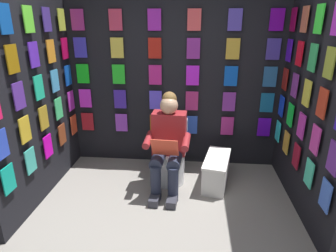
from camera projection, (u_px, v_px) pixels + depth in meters
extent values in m
cube|color=black|center=(174.00, 83.00, 3.95)|extent=(2.96, 0.10, 2.30)
cube|color=#AC1A26|center=(88.00, 122.00, 4.18)|extent=(0.17, 0.01, 0.26)
cube|color=purple|center=(121.00, 123.00, 4.13)|extent=(0.17, 0.01, 0.26)
cube|color=#9A4C10|center=(156.00, 124.00, 4.09)|extent=(0.17, 0.01, 0.26)
cube|color=blue|center=(191.00, 125.00, 4.04)|extent=(0.17, 0.01, 0.26)
cube|color=#AF2683|center=(227.00, 126.00, 4.00)|extent=(0.17, 0.01, 0.26)
cube|color=#590BBF|center=(264.00, 127.00, 3.96)|extent=(0.17, 0.01, 0.26)
cube|color=#D62EDA|center=(85.00, 98.00, 4.06)|extent=(0.17, 0.01, 0.26)
cube|color=#3C21AA|center=(120.00, 99.00, 4.01)|extent=(0.17, 0.01, 0.26)
cube|color=#5445E6|center=(156.00, 100.00, 3.97)|extent=(0.17, 0.01, 0.26)
cube|color=#AD2870|center=(192.00, 101.00, 3.93)|extent=(0.17, 0.01, 0.26)
cube|color=purple|center=(229.00, 102.00, 3.88)|extent=(0.17, 0.01, 0.26)
cube|color=#15608C|center=(267.00, 103.00, 3.84)|extent=(0.17, 0.01, 0.26)
cube|color=#19CB1D|center=(83.00, 74.00, 3.94)|extent=(0.17, 0.01, 0.26)
cube|color=green|center=(119.00, 74.00, 3.90)|extent=(0.17, 0.01, 0.26)
cube|color=#BD1F83|center=(155.00, 75.00, 3.85)|extent=(0.17, 0.01, 0.26)
cube|color=#C220EE|center=(193.00, 76.00, 3.81)|extent=(0.17, 0.01, 0.26)
cube|color=blue|center=(231.00, 76.00, 3.76)|extent=(0.17, 0.01, 0.26)
cube|color=#235A94|center=(270.00, 77.00, 3.72)|extent=(0.17, 0.01, 0.26)
cube|color=#3333C0|center=(80.00, 48.00, 3.82)|extent=(0.17, 0.01, 0.26)
cube|color=gold|center=(117.00, 48.00, 3.78)|extent=(0.17, 0.01, 0.26)
cube|color=#AC1C13|center=(155.00, 48.00, 3.73)|extent=(0.17, 0.01, 0.26)
cube|color=#82268D|center=(193.00, 49.00, 3.69)|extent=(0.17, 0.01, 0.26)
cube|color=gold|center=(233.00, 49.00, 3.65)|extent=(0.17, 0.01, 0.26)
cube|color=#3E3293|center=(273.00, 49.00, 3.60)|extent=(0.17, 0.01, 0.26)
cube|color=#99267D|center=(77.00, 20.00, 3.70)|extent=(0.17, 0.01, 0.26)
cube|color=#C43455|center=(115.00, 20.00, 3.66)|extent=(0.17, 0.01, 0.26)
cube|color=purple|center=(154.00, 20.00, 3.62)|extent=(0.17, 0.01, 0.26)
cube|color=#DD494E|center=(194.00, 20.00, 3.57)|extent=(0.17, 0.01, 0.26)
cube|color=#4D3EB4|center=(235.00, 20.00, 3.53)|extent=(0.17, 0.01, 0.26)
cube|color=#6809A0|center=(277.00, 20.00, 3.49)|extent=(0.17, 0.01, 0.26)
cube|color=black|center=(313.00, 106.00, 2.91)|extent=(0.10, 1.86, 2.30)
cube|color=#2DEFEC|center=(278.00, 131.00, 3.81)|extent=(0.01, 0.17, 0.26)
cube|color=gold|center=(286.00, 142.00, 3.46)|extent=(0.01, 0.17, 0.26)
cube|color=maroon|center=(296.00, 156.00, 3.11)|extent=(0.01, 0.17, 0.26)
cube|color=#44E1B3|center=(309.00, 173.00, 2.75)|extent=(0.01, 0.17, 0.26)
cube|color=blue|center=(325.00, 195.00, 2.40)|extent=(0.01, 0.17, 0.26)
cube|color=#163CF2|center=(281.00, 106.00, 3.69)|extent=(0.01, 0.17, 0.26)
cube|color=#15D039|center=(290.00, 115.00, 3.34)|extent=(0.01, 0.17, 0.26)
cube|color=#C032AC|center=(301.00, 126.00, 2.99)|extent=(0.01, 0.17, 0.26)
cube|color=#CF38A1|center=(315.00, 140.00, 2.64)|extent=(0.01, 0.17, 0.26)
cube|color=#61288D|center=(333.00, 158.00, 2.28)|extent=(0.01, 0.17, 0.26)
cube|color=maroon|center=(285.00, 79.00, 3.57)|extent=(0.01, 0.17, 0.26)
cube|color=#7E3092|center=(295.00, 85.00, 3.22)|extent=(0.01, 0.17, 0.26)
cube|color=gold|center=(307.00, 93.00, 2.87)|extent=(0.01, 0.17, 0.26)
cube|color=#BB351D|center=(322.00, 103.00, 2.52)|extent=(0.01, 0.17, 0.26)
cube|color=#4813C3|center=(289.00, 50.00, 3.46)|extent=(0.01, 0.17, 0.26)
cube|color=red|center=(299.00, 54.00, 3.10)|extent=(0.01, 0.17, 0.26)
cube|color=#31AF5D|center=(313.00, 58.00, 2.75)|extent=(0.01, 0.17, 0.26)
cube|color=#909F32|center=(330.00, 63.00, 2.40)|extent=(0.01, 0.17, 0.26)
cube|color=#930A41|center=(293.00, 20.00, 3.34)|extent=(0.01, 0.17, 0.26)
cube|color=#C96746|center=(305.00, 19.00, 2.99)|extent=(0.01, 0.17, 0.26)
cube|color=#36F23A|center=(319.00, 19.00, 2.63)|extent=(0.01, 0.17, 0.26)
cube|color=black|center=(33.00, 99.00, 3.17)|extent=(0.10, 1.86, 2.30)
cube|color=#0EA68F|center=(9.00, 179.00, 2.65)|extent=(0.01, 0.17, 0.26)
cube|color=#3FBEAD|center=(31.00, 161.00, 3.00)|extent=(0.01, 0.17, 0.26)
cube|color=#E90FC5|center=(48.00, 146.00, 3.35)|extent=(0.01, 0.17, 0.26)
cube|color=brown|center=(62.00, 134.00, 3.70)|extent=(0.01, 0.17, 0.26)
cube|color=#F0522E|center=(74.00, 125.00, 4.05)|extent=(0.01, 0.17, 0.26)
cube|color=blue|center=(1.00, 145.00, 2.53)|extent=(0.01, 0.17, 0.26)
cube|color=gold|center=(25.00, 130.00, 2.88)|extent=(0.01, 0.17, 0.26)
cube|color=gold|center=(44.00, 118.00, 3.23)|extent=(0.01, 0.17, 0.26)
cube|color=#45D87C|center=(59.00, 108.00, 3.58)|extent=(0.01, 0.17, 0.26)
cube|color=#B32DB3|center=(71.00, 101.00, 3.94)|extent=(0.01, 0.17, 0.26)
cube|color=#572F9B|center=(19.00, 96.00, 2.76)|extent=(0.01, 0.17, 0.26)
cube|color=#21C996|center=(39.00, 88.00, 3.11)|extent=(0.01, 0.17, 0.26)
cube|color=#4AA8E7|center=(55.00, 81.00, 3.47)|extent=(0.01, 0.17, 0.26)
cube|color=blue|center=(68.00, 75.00, 3.82)|extent=(0.01, 0.17, 0.26)
cube|color=#92670E|center=(12.00, 59.00, 2.64)|extent=(0.01, 0.17, 0.26)
cube|color=#5B29C8|center=(34.00, 55.00, 3.00)|extent=(0.01, 0.17, 0.26)
cube|color=orange|center=(51.00, 51.00, 3.35)|extent=(0.01, 0.17, 0.26)
cube|color=#BC0A41|center=(65.00, 48.00, 3.70)|extent=(0.01, 0.17, 0.26)
cube|color=#114AA2|center=(5.00, 19.00, 2.53)|extent=(0.01, 0.17, 0.26)
cube|color=#64E336|center=(28.00, 19.00, 2.88)|extent=(0.01, 0.17, 0.26)
cube|color=#473292|center=(47.00, 19.00, 3.23)|extent=(0.01, 0.17, 0.26)
cube|color=#C0D33F|center=(62.00, 20.00, 3.58)|extent=(0.01, 0.17, 0.26)
cylinder|color=white|center=(169.00, 168.00, 3.67)|extent=(0.38, 0.38, 0.40)
cylinder|color=white|center=(169.00, 152.00, 3.60)|extent=(0.41, 0.41, 0.02)
cube|color=white|center=(172.00, 133.00, 3.78)|extent=(0.39, 0.20, 0.36)
cylinder|color=white|center=(171.00, 135.00, 3.70)|extent=(0.39, 0.09, 0.39)
cube|color=maroon|center=(169.00, 133.00, 3.48)|extent=(0.41, 0.24, 0.52)
sphere|color=tan|center=(169.00, 105.00, 3.33)|extent=(0.21, 0.21, 0.21)
sphere|color=olive|center=(169.00, 99.00, 3.33)|extent=(0.17, 0.17, 0.17)
cylinder|color=#23283D|center=(175.00, 159.00, 3.36)|extent=(0.17, 0.41, 0.15)
cylinder|color=#23283D|center=(158.00, 158.00, 3.39)|extent=(0.17, 0.41, 0.15)
cylinder|color=#23283D|center=(173.00, 184.00, 3.27)|extent=(0.12, 0.12, 0.42)
cylinder|color=#23283D|center=(156.00, 183.00, 3.30)|extent=(0.12, 0.12, 0.42)
cube|color=#33333D|center=(172.00, 200.00, 3.27)|extent=(0.13, 0.27, 0.09)
cube|color=#33333D|center=(155.00, 198.00, 3.30)|extent=(0.13, 0.27, 0.09)
cylinder|color=maroon|center=(186.00, 142.00, 3.29)|extent=(0.10, 0.31, 0.13)
cylinder|color=maroon|center=(148.00, 140.00, 3.35)|extent=(0.10, 0.31, 0.13)
cube|color=#E3462E|center=(165.00, 148.00, 3.18)|extent=(0.31, 0.15, 0.23)
cube|color=white|center=(216.00, 172.00, 3.62)|extent=(0.39, 0.68, 0.34)
cube|color=white|center=(217.00, 159.00, 3.56)|extent=(0.41, 0.71, 0.03)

